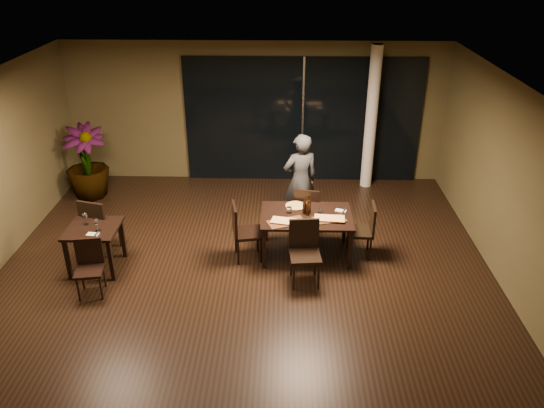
{
  "coord_description": "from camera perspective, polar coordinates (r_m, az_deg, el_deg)",
  "views": [
    {
      "loc": [
        0.62,
        -6.92,
        4.85
      ],
      "look_at": [
        0.43,
        0.6,
        1.05
      ],
      "focal_mm": 35.0,
      "sensor_mm": 36.0,
      "label": 1
    }
  ],
  "objects": [
    {
      "name": "oblong_pizza_left",
      "position": [
        8.5,
        1.54,
        -1.89
      ],
      "size": [
        0.5,
        0.3,
        0.02
      ],
      "primitive_type": null,
      "rotation": [
        0.0,
        0.0,
        -0.21
      ],
      "color": "maroon",
      "rests_on": "pizza_board_left"
    },
    {
      "name": "ceiling",
      "position": [
        7.19,
        -3.63,
        11.99
      ],
      "size": [
        8.0,
        8.0,
        0.04
      ],
      "primitive_type": "cube",
      "color": "silver",
      "rests_on": "wall_back"
    },
    {
      "name": "chair_side_near",
      "position": [
        8.42,
        -19.04,
        -6.12
      ],
      "size": [
        0.46,
        0.46,
        0.86
      ],
      "rotation": [
        0.0,
        0.0,
        0.16
      ],
      "color": "black",
      "rests_on": "ground"
    },
    {
      "name": "wine_glass_b",
      "position": [
        8.68,
        -18.32,
        -2.18
      ],
      "size": [
        0.08,
        0.08,
        0.19
      ],
      "primitive_type": null,
      "color": "white",
      "rests_on": "side_table"
    },
    {
      "name": "wall_right",
      "position": [
        8.42,
        25.33,
        0.62
      ],
      "size": [
        0.1,
        8.0,
        3.0
      ],
      "primitive_type": "cube",
      "color": "brown",
      "rests_on": "ground"
    },
    {
      "name": "bottle_b",
      "position": [
        8.7,
        3.88,
        -0.4
      ],
      "size": [
        0.06,
        0.06,
        0.27
      ],
      "primitive_type": null,
      "color": "black",
      "rests_on": "main_table"
    },
    {
      "name": "side_table",
      "position": [
        8.9,
        -18.62,
        -3.12
      ],
      "size": [
        0.8,
        0.8,
        0.75
      ],
      "color": "black",
      "rests_on": "ground"
    },
    {
      "name": "potted_plant",
      "position": [
        11.42,
        -19.33,
        4.26
      ],
      "size": [
        1.09,
        1.09,
        1.52
      ],
      "primitive_type": "imported",
      "rotation": [
        0.0,
        0.0,
        0.41
      ],
      "color": "#1F521B",
      "rests_on": "ground"
    },
    {
      "name": "chair_main_left",
      "position": [
        8.73,
        -3.2,
        -2.7
      ],
      "size": [
        0.54,
        0.54,
        1.0
      ],
      "rotation": [
        0.0,
        0.0,
        1.76
      ],
      "color": "black",
      "rests_on": "ground"
    },
    {
      "name": "bottle_c",
      "position": [
        8.75,
        3.99,
        0.0
      ],
      "size": [
        0.07,
        0.07,
        0.33
      ],
      "primitive_type": null,
      "color": "black",
      "rests_on": "main_table"
    },
    {
      "name": "chair_main_far",
      "position": [
        9.43,
        3.81,
        -0.53
      ],
      "size": [
        0.52,
        0.52,
        0.95
      ],
      "rotation": [
        0.0,
        0.0,
        2.94
      ],
      "color": "black",
      "rests_on": "ground"
    },
    {
      "name": "chair_main_right",
      "position": [
        8.96,
        9.98,
        -2.52
      ],
      "size": [
        0.45,
        0.45,
        0.94
      ],
      "rotation": [
        0.0,
        0.0,
        -1.62
      ],
      "color": "black",
      "rests_on": "ground"
    },
    {
      "name": "napkin_far",
      "position": [
        8.93,
        7.41,
        -0.72
      ],
      "size": [
        0.2,
        0.16,
        0.01
      ],
      "primitive_type": "cube",
      "rotation": [
        0.0,
        0.0,
        -0.37
      ],
      "color": "white",
      "rests_on": "main_table"
    },
    {
      "name": "wall_back",
      "position": [
        11.49,
        -1.75,
        9.84
      ],
      "size": [
        8.0,
        0.1,
        3.0
      ],
      "primitive_type": "cube",
      "color": "brown",
      "rests_on": "ground"
    },
    {
      "name": "round_pizza",
      "position": [
        9.02,
        2.54,
        -0.21
      ],
      "size": [
        0.33,
        0.33,
        0.01
      ],
      "primitive_type": "cylinder",
      "color": "#C33C15",
      "rests_on": "main_table"
    },
    {
      "name": "side_napkin",
      "position": [
        8.62,
        -18.73,
        -3.11
      ],
      "size": [
        0.19,
        0.13,
        0.01
      ],
      "primitive_type": "cube",
      "rotation": [
        0.0,
        0.0,
        -0.12
      ],
      "color": "silver",
      "rests_on": "side_table"
    },
    {
      "name": "column",
      "position": [
        11.23,
        10.62,
        9.0
      ],
      "size": [
        0.24,
        0.24,
        3.0
      ],
      "primitive_type": "cylinder",
      "color": "white",
      "rests_on": "ground"
    },
    {
      "name": "oblong_pizza_right",
      "position": [
        8.63,
        6.2,
        -1.58
      ],
      "size": [
        0.49,
        0.26,
        0.02
      ],
      "primitive_type": null,
      "rotation": [
        0.0,
        0.0,
        -0.09
      ],
      "color": "maroon",
      "rests_on": "pizza_board_right"
    },
    {
      "name": "main_table",
      "position": [
        8.79,
        3.75,
        -1.63
      ],
      "size": [
        1.5,
        1.0,
        0.75
      ],
      "color": "black",
      "rests_on": "ground"
    },
    {
      "name": "chair_side_far",
      "position": [
        9.32,
        -18.23,
        -2.0
      ],
      "size": [
        0.58,
        0.58,
        1.03
      ],
      "rotation": [
        0.0,
        0.0,
        2.88
      ],
      "color": "black",
      "rests_on": "ground"
    },
    {
      "name": "napkin_near",
      "position": [
        8.7,
        7.08,
        -1.48
      ],
      "size": [
        0.18,
        0.1,
        0.01
      ],
      "primitive_type": "cube",
      "rotation": [
        0.0,
        0.0,
        -0.0
      ],
      "color": "white",
      "rests_on": "main_table"
    },
    {
      "name": "pizza_board_right",
      "position": [
        8.63,
        6.19,
        -1.67
      ],
      "size": [
        0.58,
        0.38,
        0.01
      ],
      "primitive_type": "cube",
      "rotation": [
        0.0,
        0.0,
        0.24
      ],
      "color": "#3F2414",
      "rests_on": "main_table"
    },
    {
      "name": "wine_glass_a",
      "position": [
        8.92,
        -19.45,
        -1.54
      ],
      "size": [
        0.08,
        0.08,
        0.19
      ],
      "primitive_type": null,
      "color": "white",
      "rests_on": "side_table"
    },
    {
      "name": "bottle_a",
      "position": [
        8.73,
        3.51,
        -0.23
      ],
      "size": [
        0.06,
        0.06,
        0.28
      ],
      "primitive_type": null,
      "color": "black",
      "rests_on": "main_table"
    },
    {
      "name": "ground",
      "position": [
        8.48,
        -3.04,
        -8.15
      ],
      "size": [
        8.0,
        8.0,
        0.0
      ],
      "primitive_type": "plane",
      "color": "black",
      "rests_on": "ground"
    },
    {
      "name": "tumbler_left",
      "position": [
        8.79,
        1.87,
        -0.64
      ],
      "size": [
        0.08,
        0.08,
        0.1
      ],
      "primitive_type": "cylinder",
      "color": "white",
      "rests_on": "main_table"
    },
    {
      "name": "chair_main_near",
      "position": [
        8.2,
        3.52,
        -4.77
      ],
      "size": [
        0.51,
        0.51,
        1.01
      ],
      "rotation": [
        0.0,
        0.0,
        0.09
      ],
      "color": "black",
      "rests_on": "ground"
    },
    {
      "name": "window_panel",
      "position": [
        11.44,
        3.31,
        8.94
      ],
      "size": [
        5.0,
        0.06,
        2.7
      ],
      "primitive_type": "cube",
      "color": "black",
      "rests_on": "ground"
    },
    {
      "name": "pizza_board_left",
      "position": [
        8.5,
        1.54,
        -1.98
      ],
      "size": [
        0.66,
        0.49,
        0.01
      ],
      "primitive_type": "cube",
      "rotation": [
        0.0,
        0.0,
        0.37
      ],
      "color": "#4B2A18",
      "rests_on": "main_table"
    },
    {
      "name": "diner",
      "position": [
        9.66,
        3.06,
        2.53
      ],
      "size": [
        0.7,
        0.57,
        1.77
      ],
      "primitive_type": "imported",
      "rotation": [
        0.0,
        0.0,
        3.47
      ],
      "color": "#2B2D30",
      "rests_on": "ground"
    },
    {
      "name": "tumbler_right",
      "position": [
        8.82,
        5.2,
        -0.71
      ],
      "size": [
        0.07,
        0.07,
        0.08
      ],
      "primitive_type": "cylinder",
      "color": "white",
      "rests_on": "main_table"
    }
  ]
}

